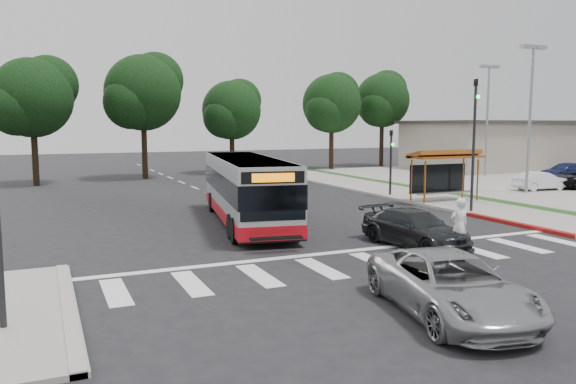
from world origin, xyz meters
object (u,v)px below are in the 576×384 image
transit_bus (246,191)px  pedestrian (459,226)px  dark_sedan (415,228)px  silver_suv_south (450,285)px

transit_bus → pedestrian: transit_bus is taller
pedestrian → dark_sedan: (-0.64, 1.55, -0.30)m
transit_bus → pedestrian: 9.67m
dark_sedan → silver_suv_south: silver_suv_south is taller
transit_bus → silver_suv_south: bearing=-79.2°
dark_sedan → silver_suv_south: (-3.72, -6.35, 0.06)m
silver_suv_south → pedestrian: bearing=58.7°
transit_bus → silver_suv_south: size_ratio=2.19×
pedestrian → silver_suv_south: bearing=50.2°
dark_sedan → silver_suv_south: bearing=-129.0°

